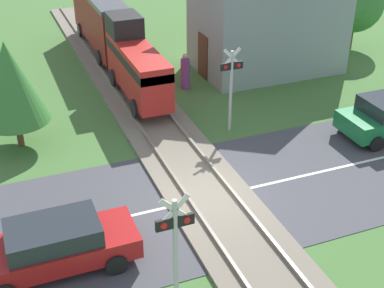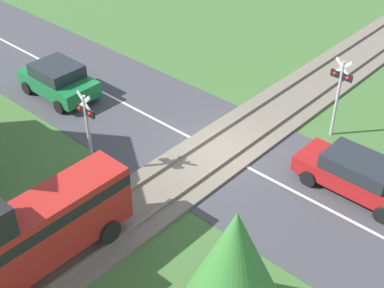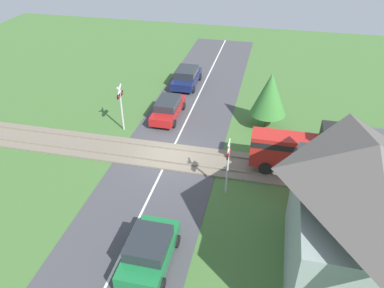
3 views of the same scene
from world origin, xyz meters
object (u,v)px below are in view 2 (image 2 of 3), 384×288
crossing_signal_west_approach (339,88)px  crossing_signal_east_approach (87,124)px  car_far_side (58,80)px  car_near_crossing (358,175)px

crossing_signal_west_approach → crossing_signal_east_approach: (5.18, 8.06, 0.00)m
car_far_side → crossing_signal_west_approach: size_ratio=1.10×
car_near_crossing → crossing_signal_east_approach: (7.61, 5.47, 1.40)m
car_far_side → crossing_signal_east_approach: crossing_signal_east_approach is taller
crossing_signal_east_approach → car_far_side: bearing=-25.2°
car_near_crossing → car_far_side: size_ratio=1.16×
car_near_crossing → crossing_signal_east_approach: crossing_signal_east_approach is taller
car_far_side → crossing_signal_west_approach: bearing=-152.9°
car_far_side → crossing_signal_east_approach: bearing=154.8°
car_far_side → crossing_signal_west_approach: (-10.68, -5.47, 1.35)m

